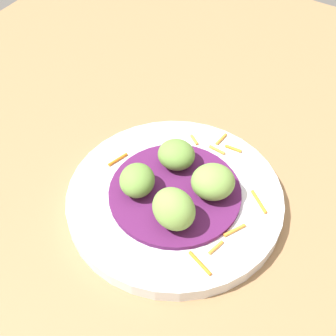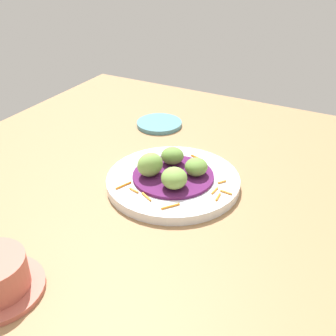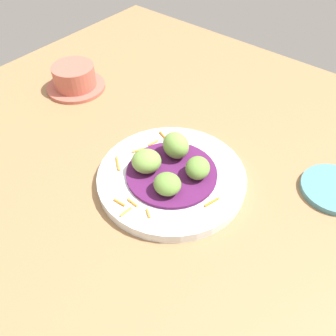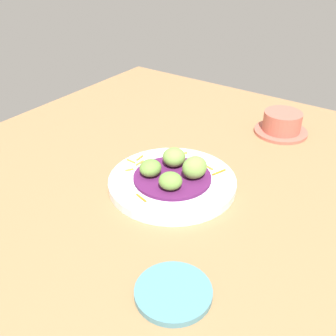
{
  "view_description": "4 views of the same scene",
  "coord_description": "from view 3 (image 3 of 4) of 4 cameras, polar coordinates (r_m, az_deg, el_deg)",
  "views": [
    {
      "loc": [
        -33.03,
        -15.42,
        49.87
      ],
      "look_at": [
        0.48,
        5.66,
        6.22
      ],
      "focal_mm": 52.6,
      "sensor_mm": 36.0,
      "label": 1
    },
    {
      "loc": [
        31.25,
        -58.23,
        47.04
      ],
      "look_at": [
        -1.97,
        3.74,
        5.67
      ],
      "focal_mm": 44.8,
      "sensor_mm": 36.0,
      "label": 2
    },
    {
      "loc": [
        34.73,
        32.17,
        51.03
      ],
      "look_at": [
        -0.39,
        3.39,
        5.51
      ],
      "focal_mm": 39.99,
      "sensor_mm": 36.0,
      "label": 3
    },
    {
      "loc": [
        -39.44,
        60.54,
        48.75
      ],
      "look_at": [
        -0.47,
        4.78,
        6.72
      ],
      "focal_mm": 42.82,
      "sensor_mm": 36.0,
      "label": 4
    }
  ],
  "objects": [
    {
      "name": "side_plate_small",
      "position": [
        0.71,
        24.01,
        -2.94
      ],
      "size": [
        11.53,
        11.53,
        1.04
      ],
      "primitive_type": "cylinder",
      "color": "teal",
      "rests_on": "table_surface"
    },
    {
      "name": "guac_scoop_center",
      "position": [
        0.67,
        1.2,
        3.49
      ],
      "size": [
        5.97,
        6.48,
        4.62
      ],
      "primitive_type": "ellipsoid",
      "rotation": [
        0.0,
        0.0,
        5.94
      ],
      "color": "#759E47",
      "rests_on": "cabbage_bed"
    },
    {
      "name": "carrot_garnish",
      "position": [
        0.65,
        -3.23,
        -1.0
      ],
      "size": [
        19.98,
        20.36,
        0.4
      ],
      "color": "orange",
      "rests_on": "main_plate"
    },
    {
      "name": "terracotta_bowl",
      "position": [
        0.91,
        -14.04,
        13.09
      ],
      "size": [
        13.53,
        13.53,
        5.74
      ],
      "color": "#B75B4C",
      "rests_on": "table_surface"
    },
    {
      "name": "table_surface",
      "position": [
        0.69,
        -2.39,
        -1.57
      ],
      "size": [
        110.0,
        110.0,
        2.0
      ],
      "primitive_type": "cube",
      "color": "#936D47",
      "rests_on": "ground"
    },
    {
      "name": "guac_scoop_left",
      "position": [
        0.64,
        4.54,
        0.02
      ],
      "size": [
        6.03,
        5.85,
        3.49
      ],
      "primitive_type": "ellipsoid",
      "rotation": [
        0.0,
        0.0,
        3.63
      ],
      "color": "olive",
      "rests_on": "cabbage_bed"
    },
    {
      "name": "main_plate",
      "position": [
        0.66,
        0.55,
        -1.53
      ],
      "size": [
        26.23,
        26.23,
        1.83
      ],
      "primitive_type": "cylinder",
      "color": "silver",
      "rests_on": "table_surface"
    },
    {
      "name": "guac_scoop_right",
      "position": [
        0.64,
        -3.34,
        1.07
      ],
      "size": [
        6.92,
        7.0,
        3.84
      ],
      "primitive_type": "ellipsoid",
      "rotation": [
        0.0,
        0.0,
        0.6
      ],
      "color": "#759E47",
      "rests_on": "cabbage_bed"
    },
    {
      "name": "guac_scoop_back",
      "position": [
        0.61,
        -0.11,
        -2.46
      ],
      "size": [
        4.8,
        4.99,
        3.34
      ],
      "primitive_type": "ellipsoid",
      "rotation": [
        0.0,
        0.0,
        0.08
      ],
      "color": "olive",
      "rests_on": "cabbage_bed"
    },
    {
      "name": "cabbage_bed",
      "position": [
        0.65,
        0.56,
        -0.79
      ],
      "size": [
        15.96,
        15.96,
        0.62
      ],
      "primitive_type": "cylinder",
      "color": "#51194C",
      "rests_on": "main_plate"
    }
  ]
}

